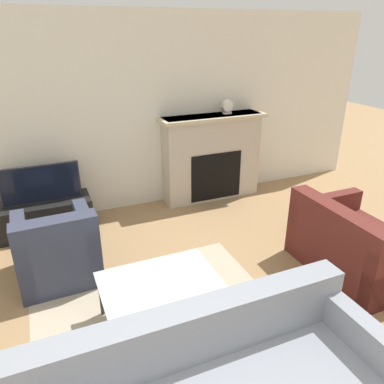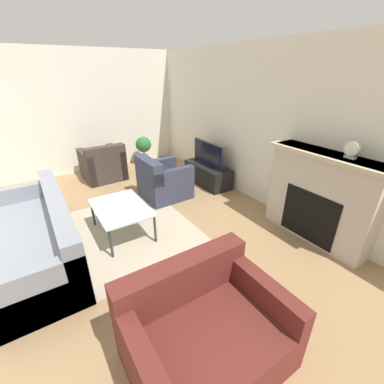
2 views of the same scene
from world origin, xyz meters
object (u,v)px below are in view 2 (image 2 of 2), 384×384
Objects in this scene: couch_loveseat at (204,333)px; armchair_accent at (163,183)px; potted_plant at (144,147)px; couch_sectional at (39,240)px; mantel_clock at (352,150)px; armchair_by_window at (103,166)px; tv at (208,154)px; coffee_table at (121,209)px.

couch_loveseat and armchair_accent have the same top height.
potted_plant is (-4.92, 1.59, 0.18)m from couch_loveseat.
mantel_clock is at bearing 61.23° from couch_sectional.
armchair_by_window is at bearing 22.43° from armchair_accent.
armchair_accent reaches higher than potted_plant.
armchair_by_window is at bearing 147.51° from couch_sectional.
mantel_clock is (-0.34, 2.39, 1.11)m from couch_loveseat.
armchair_accent is at bearing -154.59° from mantel_clock.
couch_sectional is at bearing -76.17° from tv.
couch_loveseat is at bearing -81.98° from mantel_clock.
couch_sectional reaches higher than coffee_table.
armchair_by_window is 1.72m from armchair_accent.
potted_plant is 4.74m from mantel_clock.
potted_plant is at bearing -170.08° from mantel_clock.
mantel_clock reaches higher than tv.
armchair_by_window and armchair_accent have the same top height.
armchair_accent is at bearing -86.82° from tv.
couch_sectional is 1.10m from coffee_table.
coffee_table is 1.40× the size of potted_plant.
tv is at bearing 110.76° from coffee_table.
potted_plant is at bearing -164.08° from armchair_by_window.
armchair_accent is at bearing 111.86° from armchair_by_window.
armchair_accent is (0.06, -1.11, -0.37)m from tv.
coffee_table is (-2.20, 0.05, 0.12)m from couch_loveseat.
tv is 2.79m from mantel_clock.
tv is 1.11× the size of armchair_accent.
potted_plant is at bearing -14.69° from armchair_accent.
mantel_clock reaches higher than couch_sectional.
armchair_by_window is 4.76m from mantel_clock.
couch_loveseat is at bearing -17.88° from potted_plant.
tv is 2.36m from coffee_table.
couch_sectional reaches higher than potted_plant.
tv is 2.01m from potted_plant.
mantel_clock is (4.58, 0.80, 0.93)m from potted_plant.
couch_loveseat reaches higher than coffee_table.
armchair_by_window is (-2.32, 1.48, 0.01)m from couch_sectional.
tv is 1.32× the size of potted_plant.
couch_sectional is 3.77m from potted_plant.
couch_sectional is at bearing -91.12° from coffee_table.
armchair_by_window is 1.23m from potted_plant.
couch_sectional is at bearing -44.27° from potted_plant.
mantel_clock reaches higher than couch_loveseat.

